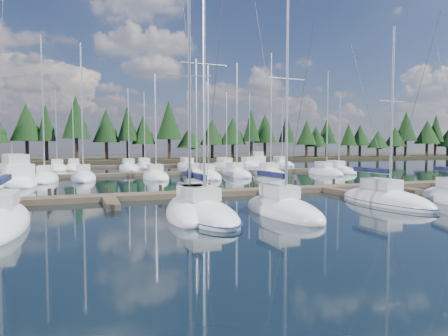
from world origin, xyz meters
name	(u,v)px	position (x,y,z in m)	size (l,w,h in m)	color
ground	(214,181)	(0.00, 30.00, 0.00)	(260.00, 260.00, 0.00)	black
far_shore	(140,159)	(0.00, 90.00, 0.30)	(220.00, 30.00, 0.60)	#312B1B
main_dock	(262,192)	(0.00, 17.36, 0.20)	(44.00, 6.13, 0.90)	brown
back_docks	(175,169)	(0.00, 49.58, 0.20)	(50.00, 21.80, 0.40)	brown
front_sailboat_0	(0,222)	(-17.60, 9.88, 0.30)	(2.86, 9.07, 15.26)	white
front_sailboat_1	(202,212)	(-7.50, 9.22, 0.29)	(3.50, 8.80, 15.21)	white
front_sailboat_2	(190,209)	(-7.81, 10.63, 0.29)	(4.83, 9.17, 14.43)	white
front_sailboat_3	(282,209)	(-2.86, 8.50, 0.30)	(2.93, 7.69, 14.05)	white
front_sailboat_4	(385,200)	(5.59, 9.69, 0.28)	(3.10, 8.43, 12.53)	white
back_sailboat_rows	(180,170)	(-0.27, 45.22, 0.27)	(46.24, 32.99, 16.56)	white
motor_yacht_left	(15,179)	(-20.21, 33.04, 0.55)	(6.51, 10.62, 5.05)	white
motor_yacht_right	(258,163)	(17.50, 56.66, 0.48)	(5.36, 9.18, 4.35)	white
tree_line	(138,129)	(-1.69, 80.23, 7.49)	(184.59, 12.21, 13.79)	black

